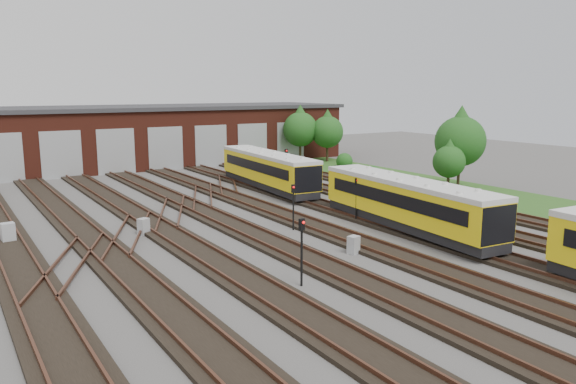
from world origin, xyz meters
TOP-DOWN VIEW (x-y plane):
  - ground at (0.00, 0.00)m, footprint 120.00×120.00m
  - track_network at (-0.17, 0.59)m, footprint 30.40×70.00m
  - maintenance_shed at (-0.01, 39.97)m, footprint 51.00×12.50m
  - grass_verge at (19.00, 10.00)m, footprint 8.00×55.00m
  - metro_train at (6.00, 2.61)m, footprint 3.44×45.53m
  - signal_mast_0 at (-4.19, -1.75)m, footprint 0.27×0.26m
  - signal_mast_1 at (0.67, 6.44)m, footprint 0.28×0.26m
  - signal_mast_2 at (5.15, 6.14)m, footprint 0.23×0.21m
  - signal_mast_3 at (9.52, 21.38)m, footprint 0.26×0.24m
  - relay_cabinet_0 at (-13.88, 12.12)m, footprint 0.73×0.63m
  - relay_cabinet_1 at (-7.14, 10.07)m, footprint 0.72×0.67m
  - relay_cabinet_2 at (0.63, 0.77)m, footprint 0.66×0.59m
  - relay_cabinet_3 at (8.28, 27.31)m, footprint 0.71×0.64m
  - relay_cabinet_4 at (7.66, 4.21)m, footprint 0.62×0.53m
  - tree_0 at (18.31, 32.43)m, footprint 3.88×3.88m
  - tree_1 at (20.83, 30.69)m, footprint 3.59×3.59m
  - tree_2 at (20.01, 11.01)m, footprint 4.15×4.15m
  - tree_3 at (17.94, 10.25)m, footprint 2.59×2.59m
  - bush_0 at (16.00, 5.52)m, footprint 1.16×1.16m
  - bush_1 at (17.00, 18.26)m, footprint 1.49×1.49m
  - bush_2 at (19.86, 26.23)m, footprint 1.75×1.75m

SIDE VIEW (x-z plane):
  - ground at x=0.00m, z-range 0.00..0.00m
  - grass_verge at x=19.00m, z-range 0.00..0.05m
  - track_network at x=-0.17m, z-range -0.06..0.27m
  - relay_cabinet_2 at x=0.63m, z-range 0.00..0.92m
  - relay_cabinet_1 at x=-7.14m, z-range 0.00..0.95m
  - relay_cabinet_3 at x=8.28m, z-range 0.00..0.99m
  - relay_cabinet_4 at x=7.66m, z-range 0.00..1.01m
  - relay_cabinet_0 at x=-13.88m, z-range 0.00..1.14m
  - bush_0 at x=16.00m, z-range 0.00..1.16m
  - bush_1 at x=17.00m, z-range 0.00..1.49m
  - bush_2 at x=19.86m, z-range 0.00..1.75m
  - metro_train at x=6.00m, z-range 0.36..3.13m
  - signal_mast_2 at x=5.15m, z-range 0.38..3.14m
  - signal_mast_1 at x=0.67m, z-range 0.40..3.12m
  - signal_mast_0 at x=-4.19m, z-range 0.42..3.34m
  - signal_mast_3 at x=9.52m, z-range 0.42..3.36m
  - tree_3 at x=17.94m, z-range 0.61..4.91m
  - maintenance_shed at x=-0.01m, z-range 0.03..6.38m
  - tree_1 at x=20.83m, z-range 0.85..6.79m
  - tree_0 at x=18.31m, z-range 0.92..7.35m
  - tree_2 at x=20.01m, z-range 0.98..7.86m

